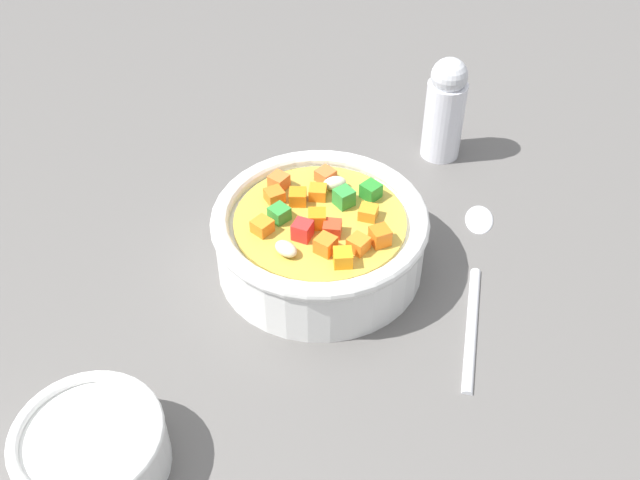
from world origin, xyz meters
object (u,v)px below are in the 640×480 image
object	(u,v)px
soup_bowl_main	(320,237)
pepper_shaker	(445,109)
side_bowl_small	(92,448)
spoon	(476,272)

from	to	relation	value
soup_bowl_main	pepper_shaker	distance (cm)	18.52
soup_bowl_main	pepper_shaker	xyz separation A→B (cm)	(-17.35, 6.20, 1.89)
soup_bowl_main	side_bowl_small	size ratio (longest dim) A/B	1.79
side_bowl_small	pepper_shaker	size ratio (longest dim) A/B	0.94
soup_bowl_main	side_bowl_small	xyz separation A→B (cm)	(20.89, -7.78, -0.99)
side_bowl_small	pepper_shaker	world-z (taller)	pepper_shaker
spoon	side_bowl_small	world-z (taller)	side_bowl_small
spoon	pepper_shaker	xyz separation A→B (cm)	(-14.90, -5.67, 4.46)
side_bowl_small	spoon	bearing A→B (deg)	139.90
spoon	soup_bowl_main	bearing A→B (deg)	95.73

